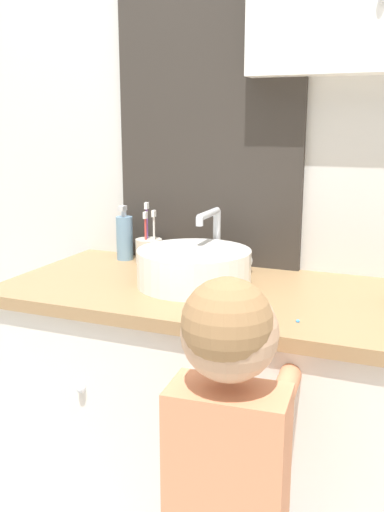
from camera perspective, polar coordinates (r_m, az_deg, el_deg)
name	(u,v)px	position (r m, az deg, el deg)	size (l,w,h in m)	color
wall_back	(256,117)	(1.85, 6.40, 13.67)	(3.20, 0.18, 2.50)	silver
vanity_counter	(215,418)	(1.77, 2.31, -15.84)	(1.22, 0.60, 0.81)	silver
sink_basin	(195,266)	(1.63, 0.31, -1.03)	(0.33, 0.38, 0.20)	white
toothbrush_holder	(149,250)	(1.90, -4.34, 0.64)	(0.09, 0.09, 0.20)	beige
soap_dispenser	(125,237)	(1.95, -6.76, 1.88)	(0.06, 0.06, 0.19)	#6B93B2
child_figure	(229,481)	(1.17, 3.67, -21.54)	(0.23, 0.50, 1.01)	slate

